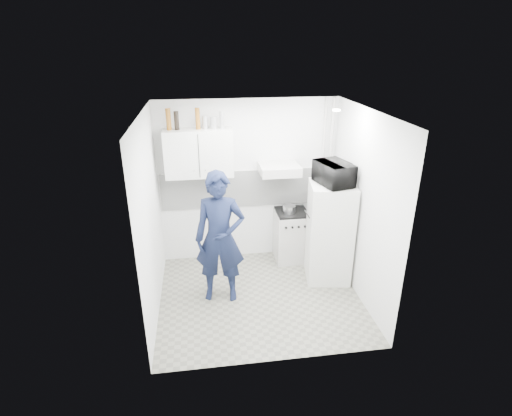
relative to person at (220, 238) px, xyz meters
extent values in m
plane|color=slate|center=(0.53, -0.09, -0.93)|extent=(2.80, 2.80, 0.00)
plane|color=white|center=(0.53, -0.09, 1.67)|extent=(2.80, 2.80, 0.00)
plane|color=silver|center=(0.53, 1.16, 0.37)|extent=(2.80, 0.00, 2.80)
plane|color=silver|center=(-0.87, -0.09, 0.37)|extent=(0.00, 2.60, 2.60)
plane|color=silver|center=(1.93, -0.09, 0.37)|extent=(0.00, 2.60, 2.60)
imported|color=#111832|center=(0.00, 0.00, 0.00)|extent=(0.73, 0.54, 1.86)
cube|color=#B9B6B0|center=(1.20, 0.91, -0.51)|extent=(0.52, 0.52, 0.83)
cube|color=silver|center=(1.63, 0.29, -0.17)|extent=(0.72, 0.72, 1.51)
cube|color=black|center=(1.20, 0.91, -0.08)|extent=(0.50, 0.50, 0.03)
cylinder|color=silver|center=(1.15, 0.88, -0.01)|extent=(0.20, 0.20, 0.11)
imported|color=black|center=(1.63, 0.29, 0.74)|extent=(0.65, 0.52, 0.32)
cylinder|color=brown|center=(-0.62, 0.98, 1.43)|extent=(0.07, 0.07, 0.31)
cylinder|color=black|center=(-0.51, 0.98, 1.40)|extent=(0.07, 0.07, 0.26)
cylinder|color=brown|center=(-0.21, 0.98, 1.42)|extent=(0.07, 0.07, 0.30)
cylinder|color=silver|center=(-0.11, 0.98, 1.36)|extent=(0.07, 0.07, 0.19)
cylinder|color=silver|center=(0.02, 0.98, 1.36)|extent=(0.09, 0.09, 0.18)
cylinder|color=silver|center=(0.13, 0.98, 1.40)|extent=(0.06, 0.06, 0.25)
cube|color=silver|center=(-0.22, 0.98, 0.92)|extent=(1.00, 0.35, 0.70)
cube|color=#B9B6B0|center=(0.98, 0.91, 0.64)|extent=(0.60, 0.50, 0.14)
cube|color=white|center=(0.53, 1.14, 0.27)|extent=(2.74, 0.03, 0.60)
cylinder|color=#B9B6B0|center=(1.83, 1.08, 0.37)|extent=(0.05, 0.05, 2.60)
cylinder|color=#B9B6B0|center=(1.71, 1.08, 0.37)|extent=(0.04, 0.04, 2.60)
cylinder|color=white|center=(1.53, 0.11, 1.64)|extent=(0.10, 0.10, 0.02)
camera|label=1|loc=(-0.21, -4.79, 2.46)|focal=28.00mm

